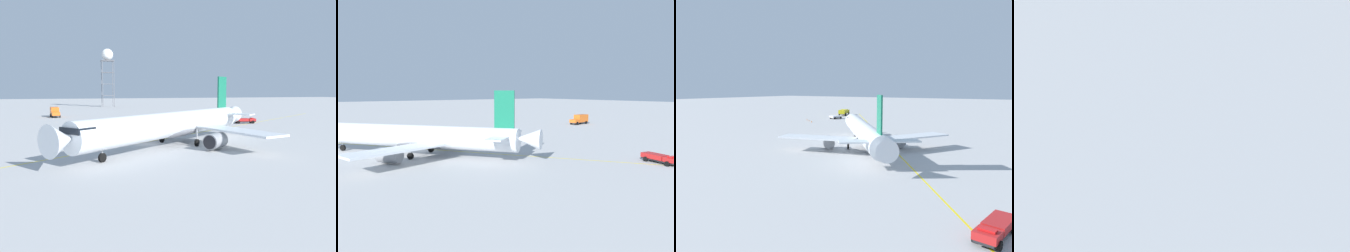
% 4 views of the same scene
% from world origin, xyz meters
% --- Properties ---
extents(ground_plane, '(600.00, 600.00, 0.00)m').
position_xyz_m(ground_plane, '(0.00, 0.00, 0.00)').
color(ground_plane, '#B2B2B2').
extents(airliner_main, '(30.06, 36.67, 10.92)m').
position_xyz_m(airliner_main, '(2.64, 3.54, 3.10)').
color(airliner_main, silver).
rests_on(airliner_main, ground_plane).
extents(catering_truck_truck, '(7.57, 3.34, 3.10)m').
position_xyz_m(catering_truck_truck, '(-60.42, -15.43, 1.66)').
color(catering_truck_truck, '#232326').
rests_on(catering_truck_truck, ground_plane).
extents(ops_pickup_truck, '(2.85, 5.87, 1.41)m').
position_xyz_m(ops_pickup_truck, '(-24.99, 31.32, 0.81)').
color(ops_pickup_truck, '#232326').
rests_on(ops_pickup_truck, ground_plane).
extents(taxiway_centreline, '(96.53, 139.66, 0.01)m').
position_xyz_m(taxiway_centreline, '(-2.81, 1.46, 0.00)').
color(taxiway_centreline, yellow).
rests_on(taxiway_centreline, ground_plane).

